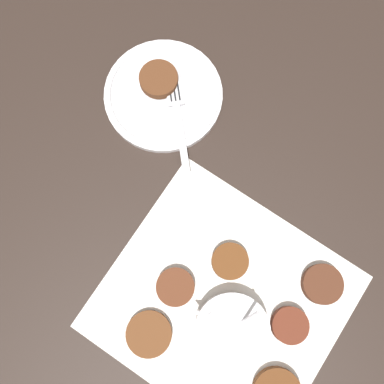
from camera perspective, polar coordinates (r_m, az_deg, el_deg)
ground_plane at (r=0.74m, az=2.18°, el=-15.04°), size 4.00×4.00×0.00m
napkin at (r=0.74m, az=3.98°, el=-13.69°), size 0.39×0.36×0.00m
sauce_bowl at (r=0.72m, az=4.95°, el=-17.01°), size 0.12×0.11×0.09m
fritter_1 at (r=0.74m, az=12.28°, el=-16.19°), size 0.06×0.06×0.02m
fritter_2 at (r=0.75m, az=16.20°, el=-11.17°), size 0.06×0.06×0.02m
fritter_3 at (r=0.72m, az=4.84°, el=-8.78°), size 0.06×0.06×0.02m
fritter_4 at (r=0.72m, az=-2.12°, el=-11.96°), size 0.06×0.06×0.02m
fritter_5 at (r=0.73m, az=-5.49°, el=-17.50°), size 0.07×0.07×0.01m
serving_plate at (r=0.79m, az=-3.66°, el=12.24°), size 0.21×0.21×0.02m
fritter_on_plate at (r=0.79m, az=-4.26°, el=14.09°), size 0.07×0.07×0.02m
fork at (r=0.77m, az=-1.97°, el=10.85°), size 0.13×0.16×0.00m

